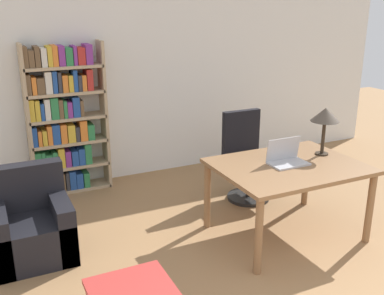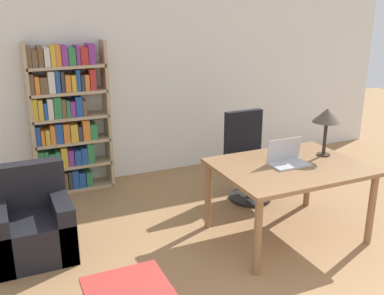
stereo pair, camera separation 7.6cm
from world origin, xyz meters
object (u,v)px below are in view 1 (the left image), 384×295
table_lamp (325,116)px  bookshelf (63,120)px  office_chair (246,160)px  desk (288,173)px  laptop (287,158)px  armchair (32,228)px

table_lamp → bookshelf: (-2.28, 1.99, -0.26)m
office_chair → bookshelf: (-1.91, 1.12, 0.44)m
desk → office_chair: 1.00m
laptop → office_chair: (0.13, 0.94, -0.35)m
office_chair → armchair: office_chair is taller
desk → table_lamp: bearing=11.3°
desk → laptop: bearing=96.3°
armchair → bookshelf: bearing=67.4°
desk → armchair: 2.50m
desk → office_chair: bearing=82.5°
desk → armchair: armchair is taller
desk → office_chair: office_chair is taller
bookshelf → desk: bearing=-49.6°
bookshelf → laptop: bearing=-49.2°
armchair → desk: bearing=-15.8°
office_chair → armchair: bearing=-173.2°
office_chair → laptop: bearing=-98.0°
armchair → office_chair: bearing=6.8°
table_lamp → bookshelf: bearing=138.9°
laptop → armchair: size_ratio=0.45×
laptop → bookshelf: bearing=130.8°
laptop → bookshelf: size_ratio=0.21×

